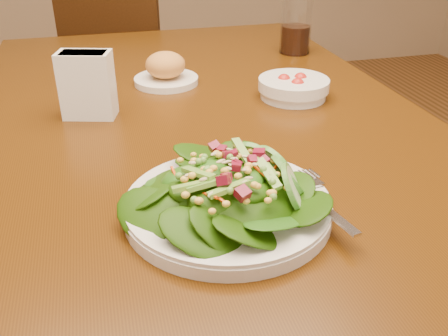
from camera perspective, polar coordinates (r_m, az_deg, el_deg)
The scene contains 7 objects.
dining_table at distance 1.06m, azimuth -2.97°, elevation 1.36°, with size 0.90×1.40×0.75m.
chair_far at distance 2.08m, azimuth -11.29°, elevation 9.18°, with size 0.51×0.51×0.86m.
salad_plate at distance 0.67m, azimuth 1.24°, elevation -2.96°, with size 0.29×0.28×0.08m.
bread_plate at distance 1.17m, azimuth -6.68°, elevation 10.97°, with size 0.15×0.15×0.07m.
tomato_bowl at distance 1.09m, azimuth 7.95°, elevation 9.09°, with size 0.15×0.15×0.05m.
drinking_glass at distance 1.41m, azimuth 8.19°, elevation 15.38°, with size 0.08×0.08×0.15m.
napkin_holder at distance 1.00m, azimuth -15.39°, elevation 9.32°, with size 0.11×0.08×0.13m.
Camera 1 is at (-0.18, -0.92, 1.14)m, focal length 40.00 mm.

